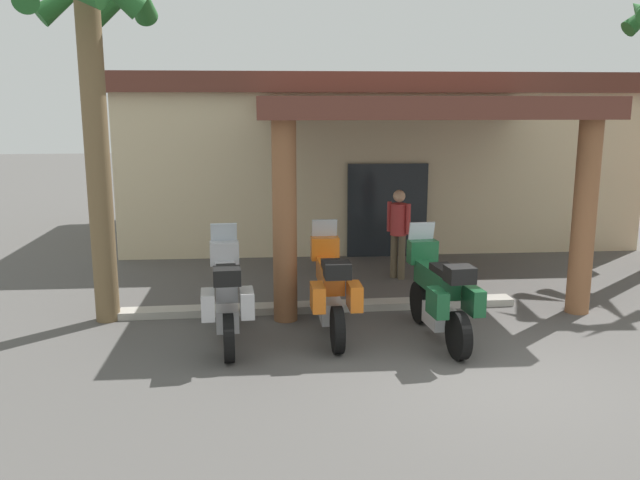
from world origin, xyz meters
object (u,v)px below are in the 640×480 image
at_px(motel_building, 367,154).
at_px(palm_tree_roadside, 91,55).
at_px(motorcycle_orange, 331,289).
at_px(motorcycle_green, 440,294).
at_px(pedestrian, 398,227).
at_px(motorcycle_silver, 227,296).

distance_m(motel_building, palm_tree_roadside, 9.09).
bearing_deg(palm_tree_roadside, motorcycle_orange, -17.15).
height_order(motel_building, palm_tree_roadside, palm_tree_roadside).
relative_size(motorcycle_green, pedestrian, 1.25).
height_order(motel_building, motorcycle_orange, motel_building).
distance_m(motel_building, motorcycle_silver, 9.02).
distance_m(motel_building, motorcycle_orange, 8.39).
height_order(motorcycle_orange, motorcycle_green, same).
bearing_deg(motorcycle_silver, palm_tree_roadside, 55.01).
relative_size(motorcycle_silver, motorcycle_orange, 1.00).
xyz_separation_m(motorcycle_silver, motorcycle_orange, (1.53, 0.15, 0.00)).
distance_m(motorcycle_silver, pedestrian, 4.60).
bearing_deg(motorcycle_orange, motorcycle_silver, 96.19).
height_order(motel_building, pedestrian, motel_building).
xyz_separation_m(pedestrian, palm_tree_roadside, (-5.19, -1.99, 3.08)).
height_order(motorcycle_silver, pedestrian, pedestrian).
distance_m(motorcycle_orange, pedestrian, 3.53).
bearing_deg(motorcycle_silver, motorcycle_orange, -86.99).
bearing_deg(motorcycle_orange, palm_tree_roadside, 73.49).
bearing_deg(motorcycle_green, pedestrian, -7.46).
distance_m(motorcycle_silver, palm_tree_roadside, 4.08).
height_order(pedestrian, palm_tree_roadside, palm_tree_roadside).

